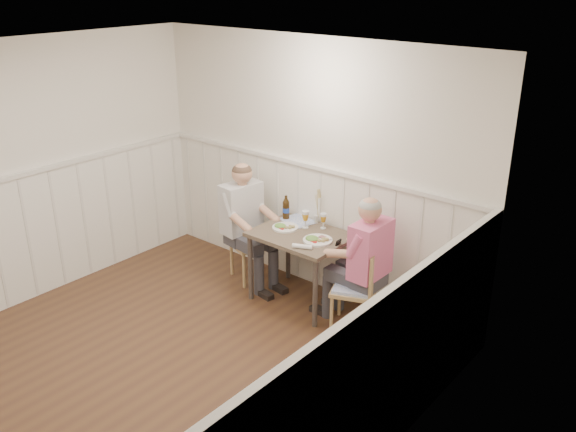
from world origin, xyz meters
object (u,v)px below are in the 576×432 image
(chair_left, at_px, (250,237))
(beer_bottle, at_px, (286,209))
(man_in_pink, at_px, (365,273))
(diner_cream, at_px, (244,232))
(dining_table, at_px, (301,243))
(chair_right, at_px, (360,285))
(grass_vase, at_px, (316,207))

(chair_left, bearing_deg, beer_bottle, 17.50)
(man_in_pink, xyz_separation_m, diner_cream, (-1.51, -0.03, 0.01))
(dining_table, height_order, chair_right, chair_right)
(chair_left, relative_size, beer_bottle, 3.33)
(dining_table, bearing_deg, beer_bottle, 150.91)
(beer_bottle, xyz_separation_m, grass_vase, (0.31, 0.11, 0.06))
(dining_table, relative_size, man_in_pink, 0.70)
(diner_cream, bearing_deg, beer_bottle, 28.25)
(chair_right, relative_size, diner_cream, 0.62)
(man_in_pink, relative_size, beer_bottle, 5.19)
(chair_right, bearing_deg, dining_table, 175.97)
(man_in_pink, xyz_separation_m, grass_vase, (-0.81, 0.30, 0.37))
(chair_right, relative_size, man_in_pink, 0.63)
(chair_left, distance_m, diner_cream, 0.13)
(chair_right, height_order, beer_bottle, beer_bottle)
(beer_bottle, bearing_deg, man_in_pink, -9.57)
(beer_bottle, bearing_deg, grass_vase, 19.91)
(chair_right, height_order, grass_vase, grass_vase)
(dining_table, height_order, diner_cream, diner_cream)
(beer_bottle, bearing_deg, chair_left, -162.50)
(dining_table, distance_m, beer_bottle, 0.46)
(man_in_pink, bearing_deg, diner_cream, -178.96)
(diner_cream, relative_size, beer_bottle, 5.26)
(grass_vase, bearing_deg, dining_table, -81.06)
(chair_right, relative_size, chair_left, 0.98)
(dining_table, xyz_separation_m, beer_bottle, (-0.36, 0.20, 0.21))
(diner_cream, bearing_deg, man_in_pink, 1.04)
(chair_right, height_order, diner_cream, diner_cream)
(chair_right, bearing_deg, diner_cream, 178.65)
(chair_right, xyz_separation_m, chair_left, (-1.51, 0.12, 0.01))
(chair_left, relative_size, man_in_pink, 0.64)
(chair_right, xyz_separation_m, beer_bottle, (-1.10, 0.25, 0.41))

